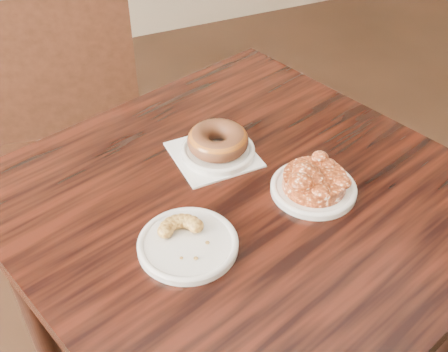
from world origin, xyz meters
name	(u,v)px	position (x,y,z in m)	size (l,w,h in m)	color
cafe_table	(241,313)	(-0.27, 0.28, 0.38)	(0.85, 0.85, 0.75)	black
chair_far	(64,101)	(-0.48, 1.25, 0.45)	(0.51, 0.51, 0.90)	black
napkin	(214,154)	(-0.28, 0.42, 0.75)	(0.16, 0.16, 0.00)	white
plate_donut	(218,151)	(-0.27, 0.42, 0.76)	(0.15, 0.15, 0.01)	white
plate_cruller	(188,245)	(-0.42, 0.20, 0.76)	(0.17, 0.17, 0.01)	white
plate_fritter	(313,189)	(-0.15, 0.24, 0.76)	(0.16, 0.16, 0.01)	white
glazed_donut	(218,140)	(-0.27, 0.42, 0.79)	(0.13, 0.13, 0.04)	#914515
apple_fritter	(315,179)	(-0.15, 0.24, 0.78)	(0.16, 0.16, 0.04)	#461707
cruller_fragment	(187,237)	(-0.42, 0.20, 0.77)	(0.10, 0.10, 0.03)	brown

